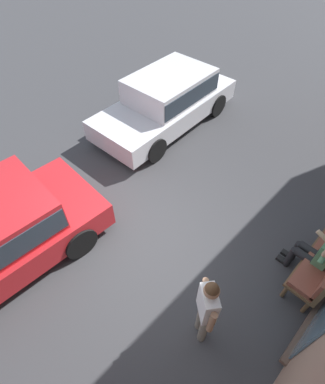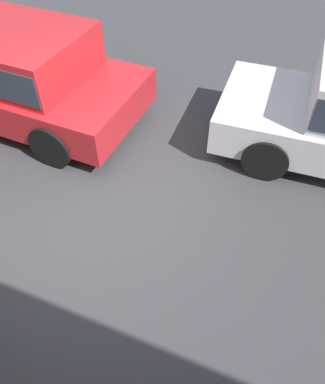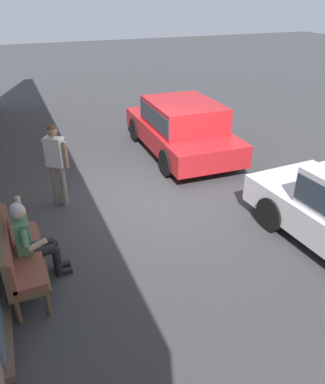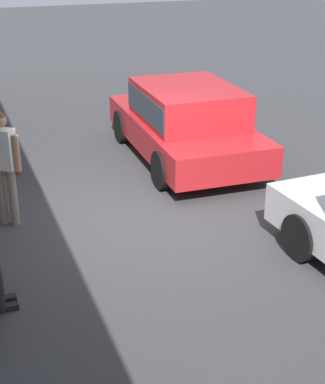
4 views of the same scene
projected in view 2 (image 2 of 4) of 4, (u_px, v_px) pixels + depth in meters
name	position (u px, v px, depth m)	size (l,w,h in m)	color
ground_plane	(89.00, 211.00, 4.94)	(60.00, 60.00, 0.00)	#38383A
parked_car_mid	(14.00, 70.00, 5.90)	(4.28, 2.09, 1.45)	red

